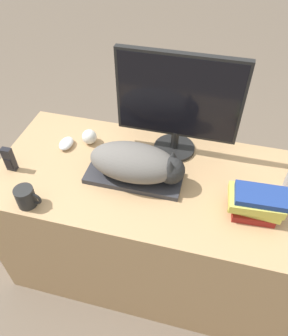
# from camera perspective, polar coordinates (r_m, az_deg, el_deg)

# --- Properties ---
(ground_plane) EXTENTS (12.00, 12.00, 0.00)m
(ground_plane) POSITION_cam_1_polar(r_m,az_deg,el_deg) (1.91, -1.29, -24.45)
(ground_plane) COLOR #6B5B4C
(desk) EXTENTS (1.45, 0.67, 0.74)m
(desk) POSITION_cam_1_polar(r_m,az_deg,el_deg) (1.74, 1.46, -10.01)
(desk) COLOR tan
(desk) RESTS_ON ground_plane
(keyboard) EXTENTS (0.42, 0.17, 0.02)m
(keyboard) POSITION_cam_1_polar(r_m,az_deg,el_deg) (1.44, -1.77, -1.52)
(keyboard) COLOR #2D2D33
(keyboard) RESTS_ON desk
(cat) EXTENTS (0.41, 0.20, 0.15)m
(cat) POSITION_cam_1_polar(r_m,az_deg,el_deg) (1.37, -0.97, 0.85)
(cat) COLOR #66605B
(cat) RESTS_ON keyboard
(monitor) EXTENTS (0.54, 0.20, 0.49)m
(monitor) POSITION_cam_1_polar(r_m,az_deg,el_deg) (1.43, 5.96, 11.46)
(monitor) COLOR black
(monitor) RESTS_ON desk
(computer_mouse) EXTENTS (0.06, 0.10, 0.04)m
(computer_mouse) POSITION_cam_1_polar(r_m,az_deg,el_deg) (1.63, -13.39, 4.19)
(computer_mouse) COLOR silver
(computer_mouse) RESTS_ON desk
(coffee_mug) EXTENTS (0.11, 0.08, 0.09)m
(coffee_mug) POSITION_cam_1_polar(r_m,az_deg,el_deg) (1.40, -19.83, -4.79)
(coffee_mug) COLOR black
(coffee_mug) RESTS_ON desk
(baseball) EXTENTS (0.07, 0.07, 0.07)m
(baseball) POSITION_cam_1_polar(r_m,az_deg,el_deg) (1.62, -9.49, 5.39)
(baseball) COLOR silver
(baseball) RESTS_ON desk
(phone) EXTENTS (0.04, 0.03, 0.12)m
(phone) POSITION_cam_1_polar(r_m,az_deg,el_deg) (1.56, -22.42, 1.40)
(phone) COLOR black
(phone) RESTS_ON desk
(book_stack) EXTENTS (0.22, 0.15, 0.12)m
(book_stack) POSITION_cam_1_polar(r_m,az_deg,el_deg) (1.35, 18.90, -5.72)
(book_stack) COLOR maroon
(book_stack) RESTS_ON desk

